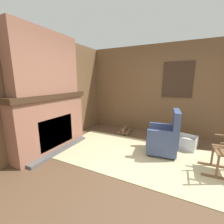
{
  "coord_description": "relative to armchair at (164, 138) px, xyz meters",
  "views": [
    {
      "loc": [
        0.63,
        -2.37,
        1.62
      ],
      "look_at": [
        -0.89,
        0.67,
        0.9
      ],
      "focal_mm": 24.0,
      "sensor_mm": 36.0,
      "label": 1
    }
  ],
  "objects": [
    {
      "name": "ground_plane",
      "position": [
        -0.28,
        -0.94,
        -0.36
      ],
      "size": [
        14.0,
        14.0,
        0.0
      ],
      "primitive_type": "plane",
      "color": "brown"
    },
    {
      "name": "wood_panel_wall_left",
      "position": [
        -2.63,
        -0.94,
        0.96
      ],
      "size": [
        0.06,
        5.24,
        2.66
      ],
      "color": "brown",
      "rests_on": "ground"
    },
    {
      "name": "wood_panel_wall_back",
      "position": [
        -0.27,
        1.41,
        0.97
      ],
      "size": [
        5.24,
        0.09,
        2.66
      ],
      "color": "brown",
      "rests_on": "ground"
    },
    {
      "name": "fireplace_hearth",
      "position": [
        -2.4,
        -0.94,
        0.29
      ],
      "size": [
        0.57,
        1.93,
        1.32
      ],
      "color": "#93604C",
      "rests_on": "ground"
    },
    {
      "name": "chimney_breast",
      "position": [
        -2.42,
        -0.94,
        1.62
      ],
      "size": [
        0.32,
        1.61,
        1.31
      ],
      "color": "#93604C",
      "rests_on": "fireplace_hearth"
    },
    {
      "name": "area_rug",
      "position": [
        -0.49,
        -0.36,
        -0.36
      ],
      "size": [
        3.66,
        1.85,
        0.01
      ],
      "color": "#C6B789",
      "rests_on": "ground"
    },
    {
      "name": "armchair",
      "position": [
        0.0,
        0.0,
        0.0
      ],
      "size": [
        0.71,
        0.73,
        1.0
      ],
      "rotation": [
        0.0,
        0.0,
        3.27
      ],
      "color": "#3D4C75",
      "rests_on": "ground"
    },
    {
      "name": "firewood_stack",
      "position": [
        -1.27,
        0.82,
        -0.28
      ],
      "size": [
        0.4,
        0.44,
        0.22
      ],
      "rotation": [
        0.0,
        0.0,
        0.12
      ],
      "color": "brown",
      "rests_on": "ground"
    },
    {
      "name": "laundry_basket",
      "position": [
        0.44,
        0.52,
        -0.21
      ],
      "size": [
        0.54,
        0.48,
        0.31
      ],
      "rotation": [
        0.0,
        0.0,
        -0.23
      ],
      "color": "white",
      "rests_on": "ground"
    },
    {
      "name": "oil_lamp_vase",
      "position": [
        -2.45,
        -1.35,
        1.07
      ],
      "size": [
        0.12,
        0.12,
        0.31
      ],
      "color": "silver",
      "rests_on": "fireplace_hearth"
    },
    {
      "name": "storage_case",
      "position": [
        -2.45,
        -0.32,
        1.03
      ],
      "size": [
        0.13,
        0.28,
        0.14
      ],
      "color": "gray",
      "rests_on": "fireplace_hearth"
    },
    {
      "name": "decorative_plate_on_mantel",
      "position": [
        -2.47,
        -1.01,
        1.08
      ],
      "size": [
        0.06,
        0.24,
        0.23
      ],
      "color": "#336093",
      "rests_on": "fireplace_hearth"
    }
  ]
}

